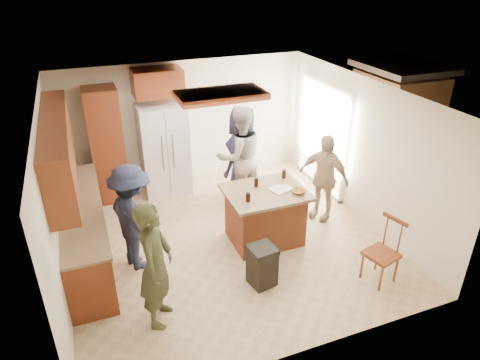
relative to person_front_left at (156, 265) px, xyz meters
name	(u,v)px	position (x,y,z in m)	size (l,w,h in m)	color
room_shell	(386,127)	(5.78, 3.00, 0.00)	(8.00, 5.20, 5.00)	tan
person_front_left	(156,265)	(0.00, 0.00, 0.00)	(0.63, 0.46, 1.74)	#353821
person_behind_left	(240,156)	(2.07, 2.49, 0.09)	(0.93, 0.57, 1.91)	#96968E
person_behind_right	(242,154)	(2.17, 2.63, 0.06)	(0.91, 0.59, 1.85)	#181931
person_side_right	(324,177)	(3.24, 1.45, -0.07)	(0.94, 0.48, 1.60)	tan
person_counter	(133,218)	(-0.09, 1.24, -0.03)	(1.08, 0.50, 1.68)	#191F33
left_cabinetry	(76,204)	(-0.84, 1.75, 0.09)	(0.64, 3.00, 2.30)	maroon
back_wall_units	(119,130)	(0.07, 3.55, 0.51)	(1.80, 0.60, 2.45)	maroon
refrigerator	(164,149)	(0.85, 3.47, 0.03)	(0.90, 0.76, 1.80)	white
kitchen_island	(265,215)	(1.99, 1.15, -0.39)	(1.28, 1.03, 0.93)	#A04A29
island_items	(282,188)	(2.23, 1.07, 0.10)	(1.01, 0.73, 0.15)	silver
trash_bin	(262,265)	(1.50, 0.15, -0.55)	(0.40, 0.40, 0.63)	black
spindle_chair	(382,254)	(3.14, -0.38, -0.41)	(0.51, 0.51, 0.99)	maroon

